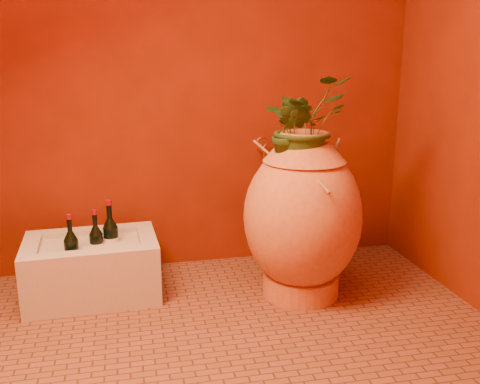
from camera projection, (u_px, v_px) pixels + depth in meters
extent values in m
plane|color=brown|center=(236.00, 344.00, 2.36)|extent=(2.50, 2.50, 0.00)
cube|color=#5E1C05|center=(198.00, 52.00, 2.99)|extent=(2.50, 0.02, 2.50)
cylinder|color=orange|center=(300.00, 284.00, 2.84)|extent=(0.48, 0.48, 0.11)
ellipsoid|color=orange|center=(302.00, 217.00, 2.75)|extent=(0.73, 0.73, 0.76)
cone|color=orange|center=(305.00, 150.00, 2.66)|extent=(0.50, 0.50, 0.11)
torus|color=orange|center=(305.00, 136.00, 2.64)|extent=(0.31, 0.31, 0.05)
cylinder|color=olive|center=(292.00, 174.00, 2.62)|extent=(0.32, 0.32, 0.30)
cylinder|color=olive|center=(308.00, 169.00, 2.56)|extent=(0.07, 0.41, 0.15)
cylinder|color=olive|center=(329.00, 163.00, 2.62)|extent=(0.22, 0.27, 0.21)
cube|color=beige|center=(92.00, 270.00, 2.81)|extent=(0.69, 0.49, 0.28)
cube|color=beige|center=(92.00, 231.00, 2.94)|extent=(0.68, 0.12, 0.03)
cube|color=beige|center=(88.00, 255.00, 2.59)|extent=(0.68, 0.12, 0.03)
cube|color=beige|center=(30.00, 246.00, 2.71)|extent=(0.10, 0.29, 0.03)
cube|color=beige|center=(147.00, 238.00, 2.83)|extent=(0.10, 0.29, 0.03)
cylinder|color=black|center=(72.00, 256.00, 2.68)|extent=(0.07, 0.07, 0.17)
cone|color=black|center=(70.00, 236.00, 2.65)|extent=(0.07, 0.07, 0.05)
cylinder|color=black|center=(69.00, 225.00, 2.64)|extent=(0.02, 0.02, 0.07)
cylinder|color=maroon|center=(69.00, 217.00, 2.63)|extent=(0.03, 0.03, 0.02)
cylinder|color=silver|center=(72.00, 256.00, 2.68)|extent=(0.07, 0.07, 0.08)
cylinder|color=black|center=(97.00, 249.00, 2.78)|extent=(0.07, 0.07, 0.17)
cone|color=black|center=(96.00, 230.00, 2.75)|extent=(0.07, 0.07, 0.05)
cylinder|color=black|center=(95.00, 220.00, 2.74)|extent=(0.02, 0.02, 0.06)
cylinder|color=maroon|center=(94.00, 212.00, 2.73)|extent=(0.03, 0.03, 0.02)
cylinder|color=silver|center=(97.00, 249.00, 2.78)|extent=(0.07, 0.07, 0.07)
cylinder|color=black|center=(111.00, 244.00, 2.82)|extent=(0.08, 0.08, 0.19)
cone|color=black|center=(110.00, 223.00, 2.79)|extent=(0.08, 0.08, 0.05)
cylinder|color=black|center=(109.00, 211.00, 2.77)|extent=(0.03, 0.03, 0.07)
cylinder|color=maroon|center=(109.00, 203.00, 2.76)|extent=(0.03, 0.03, 0.03)
cylinder|color=silver|center=(111.00, 244.00, 2.82)|extent=(0.08, 0.08, 0.08)
cylinder|color=#9F6E24|center=(262.00, 150.00, 3.14)|extent=(0.02, 0.13, 0.02)
cylinder|color=#9F6E24|center=(264.00, 159.00, 3.09)|extent=(0.02, 0.02, 0.07)
torus|color=#9F6E24|center=(262.00, 143.00, 3.13)|extent=(0.07, 0.01, 0.07)
cylinder|color=#9F6E24|center=(262.00, 147.00, 3.14)|extent=(0.01, 0.01, 0.05)
imported|color=#254418|center=(304.00, 124.00, 2.64)|extent=(0.55, 0.52, 0.48)
imported|color=#254418|center=(291.00, 133.00, 2.58)|extent=(0.25, 0.25, 0.36)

